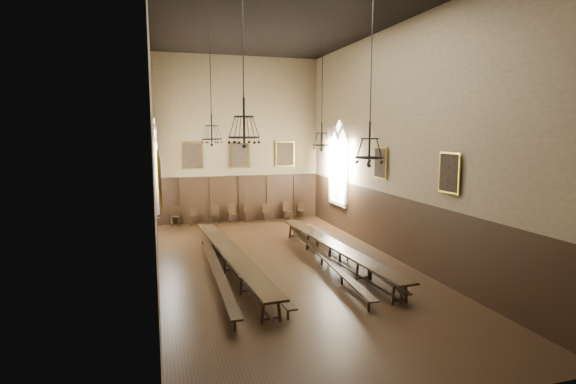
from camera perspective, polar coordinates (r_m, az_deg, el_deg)
name	(u,v)px	position (r m, az deg, el deg)	size (l,w,h in m)	color
floor	(285,267)	(16.90, -0.44, -9.48)	(9.00, 18.00, 0.02)	black
ceiling	(284,13)	(16.62, -0.48, 21.73)	(9.00, 18.00, 0.02)	black
wall_back	(239,140)	(24.92, -6.24, 6.59)	(9.00, 0.02, 9.00)	#806E4F
wall_front	(433,162)	(7.90, 17.99, 3.68)	(9.00, 0.02, 9.00)	#806E4F
wall_left	(153,146)	(15.51, -16.76, 5.58)	(0.02, 18.00, 9.00)	#806E4F
wall_right	(396,144)	(17.92, 13.61, 5.95)	(0.02, 18.00, 9.00)	#806E4F
wainscot_panelling	(285,234)	(16.57, -0.45, -5.32)	(9.00, 18.00, 2.50)	black
table_left	(231,262)	(16.20, -7.21, -8.85)	(1.38, 9.91, 0.77)	black
table_right	(335,254)	(17.30, 5.94, -7.79)	(1.25, 9.58, 0.75)	black
bench_left_outer	(214,264)	(16.34, -9.39, -9.05)	(0.52, 10.59, 0.48)	black
bench_left_inner	(246,264)	(16.38, -5.31, -9.04)	(0.82, 9.65, 0.43)	black
bench_right_inner	(322,258)	(17.08, 4.32, -8.30)	(0.95, 9.76, 0.44)	black
bench_right_outer	(348,254)	(17.63, 7.58, -7.86)	(0.85, 9.58, 0.43)	black
chair_0	(176,220)	(24.58, -14.09, -3.45)	(0.54, 0.54, 1.03)	black
chair_1	(194,220)	(24.51, -11.86, -3.52)	(0.45, 0.45, 0.88)	black
chair_2	(215,218)	(24.68, -9.26, -3.29)	(0.53, 0.53, 1.00)	black
chair_3	(233,217)	(24.86, -7.02, -3.17)	(0.47, 0.47, 1.00)	black
chair_4	(249,216)	(25.03, -5.04, -3.09)	(0.46, 0.46, 0.96)	black
chair_5	(267,215)	(25.27, -2.68, -3.00)	(0.41, 0.41, 0.92)	black
chair_6	(287,214)	(25.52, -0.12, -2.84)	(0.48, 0.48, 0.97)	black
chair_7	(301,214)	(25.83, 1.71, -2.79)	(0.42, 0.42, 0.86)	black
chandelier_back_left	(212,132)	(18.40, -9.67, 7.57)	(0.83, 0.83, 4.48)	black
chandelier_back_right	(322,137)	(18.96, 4.29, 6.99)	(0.78, 0.78, 4.73)	black
chandelier_front_left	(244,128)	(13.40, -5.60, 8.07)	(0.94, 0.94, 4.35)	black
chandelier_front_right	(369,148)	(14.55, 10.29, 5.52)	(0.93, 0.93, 5.01)	black
portrait_back_0	(191,155)	(24.49, -12.17, 4.57)	(1.10, 0.12, 1.40)	#B28D2A
portrait_back_1	(240,155)	(24.82, -6.16, 4.74)	(1.10, 0.12, 1.40)	#B28D2A
portrait_back_2	(285,154)	(25.42, -0.37, 4.86)	(1.10, 0.12, 1.40)	#B28D2A
portrait_left_0	(158,168)	(16.55, -16.20, 2.95)	(0.12, 1.00, 1.30)	#B28D2A
portrait_left_1	(159,182)	(12.07, -16.03, 1.25)	(0.12, 1.00, 1.30)	#B28D2A
portrait_right_0	(380,163)	(18.77, 11.66, 3.64)	(0.12, 1.00, 1.30)	#B28D2A
portrait_right_1	(449,173)	(14.97, 19.80, 2.31)	(0.12, 1.00, 1.30)	#B28D2A
window_right	(338,163)	(22.87, 6.43, 3.72)	(0.20, 2.20, 4.60)	white
window_left	(156,167)	(21.06, -16.40, 3.10)	(0.20, 2.20, 4.60)	white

